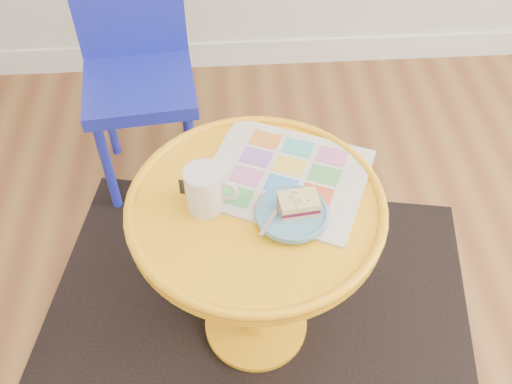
{
  "coord_description": "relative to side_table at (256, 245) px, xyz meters",
  "views": [
    {
      "loc": [
        -0.54,
        -0.23,
        1.57
      ],
      "look_at": [
        -0.48,
        0.63,
        0.61
      ],
      "focal_mm": 40.0,
      "sensor_mm": 36.0,
      "label": 1
    }
  ],
  "objects": [
    {
      "name": "cake_slice",
      "position": [
        0.09,
        -0.05,
        0.21
      ],
      "size": [
        0.09,
        0.07,
        0.04
      ],
      "rotation": [
        0.0,
        0.0,
        0.12
      ],
      "color": "#D3BC8C",
      "rests_on": "plate"
    },
    {
      "name": "side_table",
      "position": [
        0.0,
        0.0,
        0.0
      ],
      "size": [
        0.61,
        0.61,
        0.57
      ],
      "color": "#FFAD15",
      "rests_on": "ground"
    },
    {
      "name": "room_walls",
      "position": [
        -0.51,
        0.36,
        -0.35
      ],
      "size": [
        4.0,
        4.0,
        4.0
      ],
      "color": "silver",
      "rests_on": "ground"
    },
    {
      "name": "newspaper",
      "position": [
        0.08,
        0.08,
        0.16
      ],
      "size": [
        0.47,
        0.44,
        0.01
      ],
      "primitive_type": "cube",
      "rotation": [
        0.0,
        0.0,
        -0.42
      ],
      "color": "silver",
      "rests_on": "side_table"
    },
    {
      "name": "fork",
      "position": [
        0.04,
        -0.05,
        0.19
      ],
      "size": [
        0.09,
        0.13,
        0.0
      ],
      "rotation": [
        0.0,
        0.0,
        -0.55
      ],
      "color": "silver",
      "rests_on": "plate"
    },
    {
      "name": "rug",
      "position": [
        -0.0,
        0.0,
        -0.41
      ],
      "size": [
        1.48,
        1.31,
        0.01
      ],
      "primitive_type": "cube",
      "rotation": [
        0.0,
        0.0,
        -0.18
      ],
      "color": "black",
      "rests_on": "ground"
    },
    {
      "name": "chair",
      "position": [
        -0.35,
        0.74,
        0.05
      ],
      "size": [
        0.39,
        0.39,
        0.81
      ],
      "rotation": [
        0.0,
        0.0,
        0.11
      ],
      "color": "#1B24B3",
      "rests_on": "ground"
    },
    {
      "name": "plate",
      "position": [
        0.08,
        -0.05,
        0.18
      ],
      "size": [
        0.16,
        0.16,
        0.02
      ],
      "color": "#5997BC",
      "rests_on": "newspaper"
    },
    {
      "name": "mug",
      "position": [
        -0.11,
        -0.0,
        0.22
      ],
      "size": [
        0.12,
        0.09,
        0.11
      ],
      "rotation": [
        0.0,
        0.0,
        -0.24
      ],
      "color": "silver",
      "rests_on": "side_table"
    }
  ]
}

